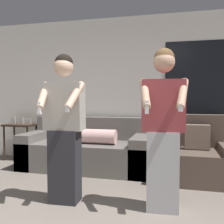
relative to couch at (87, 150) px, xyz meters
The scene contains 6 objects.
wall_back 1.30m from the couch, 43.53° to the left, with size 6.80×0.07×2.70m.
couch is the anchor object (origin of this frame).
armchair 1.82m from the couch, ahead, with size 0.99×0.89×0.96m.
side_table 1.54m from the couch, 169.74° to the left, with size 0.59×0.41×0.85m.
person_left 1.60m from the couch, 80.61° to the right, with size 0.51×0.48×1.73m.
person_right 2.06m from the couch, 46.09° to the right, with size 0.52×0.47×1.75m.
Camera 1 is at (0.98, -1.79, 1.23)m, focal length 42.00 mm.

